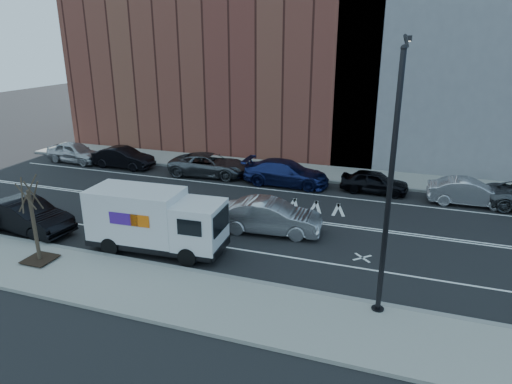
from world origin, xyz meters
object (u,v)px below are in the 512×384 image
Objects in this scene: far_parked_a at (75,152)px; far_parked_b at (123,158)px; driving_sedan at (270,217)px; fedex_van at (155,220)px.

far_parked_a is 4.39m from far_parked_b.
far_parked_b is at bearing 55.67° from driving_sedan.
far_parked_b is at bearing 127.27° from fedex_van.
far_parked_a is at bearing 90.60° from far_parked_b.
driving_sedan is at bearing 37.43° from fedex_van.
far_parked_a is at bearing 61.67° from driving_sedan.
far_parked_b is at bearing -86.32° from far_parked_a.
fedex_van is 17.90m from far_parked_a.
far_parked_a is 19.68m from driving_sedan.
far_parked_b is 15.70m from driving_sedan.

